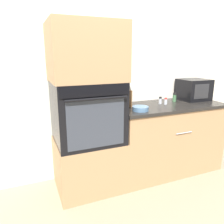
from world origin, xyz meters
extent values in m
plane|color=gray|center=(0.00, 0.00, 0.00)|extent=(12.00, 12.00, 0.00)
cube|color=silver|center=(0.00, 0.63, 1.25)|extent=(8.00, 0.05, 2.50)
cube|color=#A87F56|center=(-0.36, 0.30, 0.28)|extent=(0.71, 0.60, 0.56)
cube|color=black|center=(-0.36, 0.30, 0.88)|extent=(0.69, 0.59, 0.65)
cube|color=black|center=(-0.36, 0.00, 1.15)|extent=(0.66, 0.01, 0.11)
cube|color=#3FBFF2|center=(-0.36, 0.00, 1.15)|extent=(0.09, 0.00, 0.03)
cube|color=#333842|center=(-0.36, 0.00, 0.84)|extent=(0.56, 0.01, 0.48)
cylinder|color=black|center=(-0.36, -0.03, 1.08)|extent=(0.58, 0.02, 0.02)
cube|color=#A87F56|center=(-0.36, 0.30, 1.49)|extent=(0.71, 0.60, 0.57)
cube|color=#A87F56|center=(0.68, 0.30, 0.42)|extent=(1.36, 0.60, 0.84)
cube|color=black|center=(0.68, 0.30, 0.86)|extent=(1.38, 0.63, 0.03)
cylinder|color=#B7B7BC|center=(0.68, -0.01, 0.61)|extent=(0.22, 0.01, 0.01)
cube|color=black|center=(1.15, 0.41, 1.01)|extent=(0.37, 0.33, 0.28)
cube|color=#28282B|center=(1.13, 0.24, 1.01)|extent=(0.23, 0.01, 0.19)
cube|color=brown|center=(0.13, 0.40, 0.97)|extent=(0.12, 0.15, 0.19)
cylinder|color=black|center=(0.09, 0.40, 1.09)|extent=(0.02, 0.02, 0.04)
cylinder|color=black|center=(0.13, 0.40, 1.09)|extent=(0.02, 0.02, 0.04)
cylinder|color=black|center=(0.16, 0.40, 1.09)|extent=(0.02, 0.02, 0.04)
cylinder|color=#517599|center=(0.19, 0.14, 0.90)|extent=(0.18, 0.18, 0.05)
cylinder|color=silver|center=(0.64, 0.30, 0.91)|extent=(0.04, 0.04, 0.06)
cylinder|color=red|center=(0.64, 0.30, 0.95)|extent=(0.03, 0.03, 0.02)
cylinder|color=#427047|center=(0.84, 0.40, 0.92)|extent=(0.05, 0.05, 0.09)
cylinder|color=black|center=(0.84, 0.40, 0.98)|extent=(0.04, 0.04, 0.02)
cylinder|color=silver|center=(0.59, 0.35, 0.91)|extent=(0.04, 0.04, 0.07)
cylinder|color=black|center=(0.59, 0.35, 0.95)|extent=(0.03, 0.03, 0.02)
camera|label=1|loc=(-0.97, -1.85, 1.46)|focal=35.00mm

